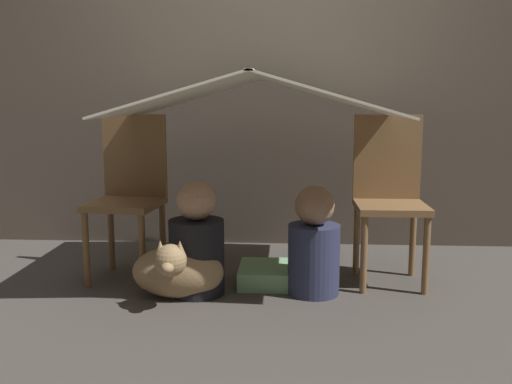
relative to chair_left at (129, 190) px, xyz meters
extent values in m
plane|color=#47423D|center=(0.73, -0.25, -0.50)|extent=(8.80, 8.80, 0.00)
cube|color=#4C4238|center=(0.73, 0.82, 0.75)|extent=(7.00, 0.05, 2.50)
cylinder|color=brown|center=(-0.19, -0.21, -0.30)|extent=(0.04, 0.04, 0.42)
cylinder|color=brown|center=(0.13, -0.25, -0.30)|extent=(0.04, 0.04, 0.42)
cylinder|color=brown|center=(-0.15, 0.11, -0.30)|extent=(0.04, 0.04, 0.42)
cylinder|color=brown|center=(0.17, 0.07, -0.30)|extent=(0.04, 0.04, 0.42)
cube|color=brown|center=(-0.01, -0.07, -0.07)|extent=(0.42, 0.42, 0.04)
cube|color=brown|center=(0.01, 0.10, 0.19)|extent=(0.38, 0.08, 0.48)
cylinder|color=brown|center=(1.30, -0.23, -0.30)|extent=(0.04, 0.04, 0.42)
cylinder|color=brown|center=(1.62, -0.23, -0.30)|extent=(0.04, 0.04, 0.42)
cylinder|color=brown|center=(1.30, 0.09, -0.30)|extent=(0.04, 0.04, 0.42)
cylinder|color=brown|center=(1.62, 0.09, -0.30)|extent=(0.04, 0.04, 0.42)
cube|color=brown|center=(1.46, -0.07, -0.07)|extent=(0.38, 0.38, 0.04)
cube|color=brown|center=(1.46, 0.10, 0.19)|extent=(0.38, 0.03, 0.48)
cube|color=silver|center=(0.36, -0.07, 0.53)|extent=(0.74, 1.18, 0.22)
cube|color=silver|center=(1.10, -0.07, 0.53)|extent=(0.74, 1.18, 0.22)
cube|color=silver|center=(0.73, -0.07, 0.64)|extent=(0.04, 1.18, 0.01)
cylinder|color=black|center=(0.43, -0.29, -0.31)|extent=(0.29, 0.29, 0.40)
sphere|color=tan|center=(0.43, -0.29, -0.01)|extent=(0.21, 0.21, 0.21)
cylinder|color=#2D3351|center=(1.04, -0.25, -0.32)|extent=(0.27, 0.27, 0.37)
sphere|color=#9E7556|center=(1.04, -0.25, -0.03)|extent=(0.21, 0.21, 0.21)
ellipsoid|color=#9E7F56|center=(0.34, -0.36, -0.37)|extent=(0.47, 0.22, 0.27)
sphere|color=#9E7F56|center=(0.34, -0.54, -0.26)|extent=(0.16, 0.16, 0.16)
ellipsoid|color=#9E7F56|center=(0.34, -0.61, -0.27)|extent=(0.06, 0.08, 0.06)
cone|color=#9E7F56|center=(0.29, -0.54, -0.19)|extent=(0.06, 0.06, 0.07)
cone|color=#9E7F56|center=(0.39, -0.54, -0.19)|extent=(0.06, 0.06, 0.07)
cube|color=#7FB27F|center=(0.86, -0.10, -0.45)|extent=(0.44, 0.35, 0.10)
camera|label=1|loc=(0.90, -3.15, 0.51)|focal=40.00mm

